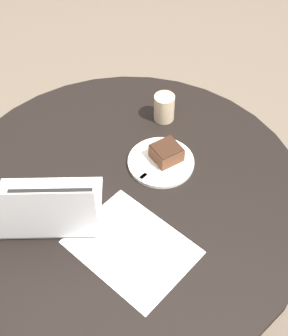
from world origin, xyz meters
TOP-DOWN VIEW (x-y plane):
  - ground_plane at (0.00, 0.00)m, footprint 12.00×12.00m
  - dining_table at (0.00, 0.00)m, footprint 1.11×1.11m
  - paper_document at (0.09, -0.18)m, footprint 0.39×0.35m
  - plate at (0.07, 0.14)m, footprint 0.21×0.21m
  - cake_slice at (0.08, 0.16)m, footprint 0.12×0.12m
  - fork at (0.06, 0.11)m, footprint 0.09×0.17m
  - coffee_glass at (0.01, 0.34)m, footprint 0.07×0.07m
  - laptop at (-0.18, -0.17)m, footprint 0.36×0.31m

SIDE VIEW (x-z plane):
  - ground_plane at x=0.00m, z-range 0.00..0.00m
  - dining_table at x=0.00m, z-range 0.24..0.95m
  - paper_document at x=0.09m, z-range 0.71..0.72m
  - plate at x=0.07m, z-range 0.71..0.72m
  - fork at x=0.06m, z-range 0.72..0.73m
  - cake_slice at x=0.08m, z-range 0.72..0.77m
  - laptop at x=-0.18m, z-range 0.64..0.86m
  - coffee_glass at x=0.01m, z-range 0.71..0.81m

